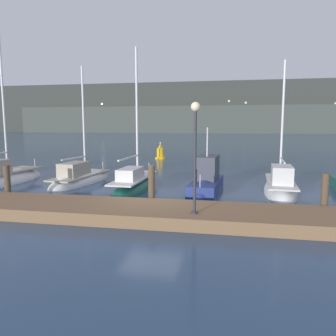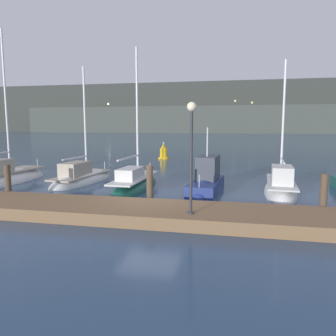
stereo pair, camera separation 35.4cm
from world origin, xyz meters
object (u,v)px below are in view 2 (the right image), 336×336
Objects in this scene: dock_lamppost at (191,139)px; motorboat_berth_5 at (207,186)px; sailboat_berth_6 at (281,190)px; sailboat_berth_2 at (3,181)px; sailboat_berth_3 at (82,180)px; channel_buoy at (164,153)px; sailboat_berth_4 at (135,187)px.

motorboat_berth_5 is at bearing 90.28° from dock_lamppost.
sailboat_berth_6 is 7.97m from dock_lamppost.
sailboat_berth_6 is at bearing 59.62° from dock_lamppost.
sailboat_berth_2 is 2.61× the size of dock_lamppost.
channel_buoy is (1.84, 14.57, 0.50)m from sailboat_berth_3.
motorboat_berth_5 is at bearing -69.31° from channel_buoy.
sailboat_berth_3 is 1.03× the size of sailboat_berth_6.
sailboat_berth_2 is 15.96m from sailboat_berth_6.
sailboat_berth_4 reaches higher than motorboat_berth_5.
sailboat_berth_3 is at bearing 159.32° from sailboat_berth_4.
sailboat_berth_6 is at bearing -58.01° from channel_buoy.
motorboat_berth_5 is 16.60m from channel_buoy.
motorboat_berth_5 is 0.66× the size of sailboat_berth_6.
sailboat_berth_3 is 11.53m from sailboat_berth_6.
sailboat_berth_4 reaches higher than sailboat_berth_6.
dock_lamppost reaches higher than channel_buoy.
sailboat_berth_3 is 14.70m from channel_buoy.
sailboat_berth_3 reaches higher than motorboat_berth_5.
sailboat_berth_4 is 7.59m from dock_lamppost.
sailboat_berth_3 is 1.55× the size of motorboat_berth_5.
dock_lamppost reaches higher than motorboat_berth_5.
sailboat_berth_4 is 1.65× the size of motorboat_berth_5.
sailboat_berth_3 is at bearing 175.61° from sailboat_berth_6.
channel_buoy is at bearing 97.12° from sailboat_berth_4.
sailboat_berth_3 is 4.11m from sailboat_berth_4.
motorboat_berth_5 reaches higher than channel_buoy.
sailboat_berth_4 reaches higher than channel_buoy.
sailboat_berth_2 is 1.20× the size of sailboat_berth_4.
sailboat_berth_2 is 12.17m from motorboat_berth_5.
sailboat_berth_6 is (15.96, 0.45, 0.01)m from sailboat_berth_2.
channel_buoy is (6.30, 15.90, 0.48)m from sailboat_berth_2.
sailboat_berth_3 is at bearing 172.96° from motorboat_berth_5.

